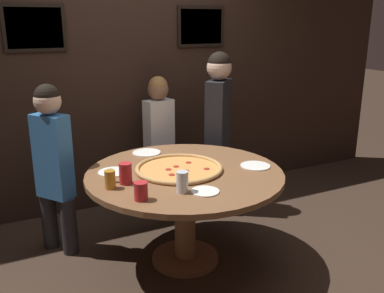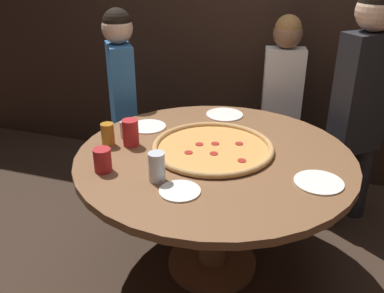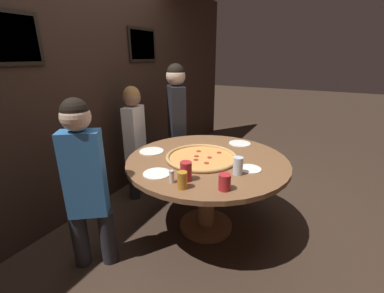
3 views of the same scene
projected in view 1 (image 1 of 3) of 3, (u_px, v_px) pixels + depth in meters
ground_plane at (185, 260)px, 3.37m from camera, size 24.00×24.00×0.00m
back_wall at (126, 75)px, 4.14m from camera, size 6.40×0.08×2.60m
dining_table at (185, 190)px, 3.20m from camera, size 1.46×1.46×0.74m
giant_pizza at (179, 169)px, 3.18m from camera, size 0.65×0.65×0.03m
drink_cup_near_left at (182, 182)px, 2.76m from camera, size 0.08×0.08×0.14m
drink_cup_front_edge at (141, 191)px, 2.65m from camera, size 0.09×0.09×0.12m
drink_cup_far_right at (110, 180)px, 2.83m from camera, size 0.07×0.07×0.12m
drink_cup_beside_pizza at (126, 173)px, 2.91m from camera, size 0.09×0.09×0.15m
white_plate_left_side at (147, 153)px, 3.60m from camera, size 0.24×0.24×0.01m
white_plate_far_back at (113, 172)px, 3.14m from camera, size 0.22×0.22×0.01m
white_plate_beside_cup at (205, 191)px, 2.79m from camera, size 0.19×0.19×0.01m
white_plate_near_front at (255, 166)px, 3.27m from camera, size 0.23×0.23×0.01m
condiment_shaker at (111, 175)px, 2.94m from camera, size 0.04×0.04×0.10m
diner_far_left at (159, 135)px, 4.12m from camera, size 0.34×0.20×1.32m
diner_side_left at (53, 160)px, 3.31m from camera, size 0.30×0.35×1.37m
diner_centre_back at (218, 123)px, 4.07m from camera, size 0.38×0.37×1.54m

